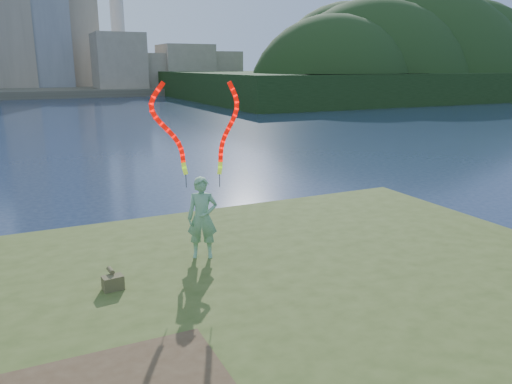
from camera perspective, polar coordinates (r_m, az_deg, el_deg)
ground at (r=10.51m, az=-6.51°, el=-14.29°), size 320.00×320.00×0.00m
grassy_knoll at (r=8.49m, az=-1.19°, el=-19.08°), size 20.00×18.00×0.80m
far_shore at (r=103.90m, az=-24.30°, el=10.60°), size 320.00×40.00×1.20m
wooded_hill at (r=93.00m, az=17.07°, el=10.66°), size 78.00×50.00×63.00m
woman_with_ribbons at (r=11.05m, az=-6.18°, el=-0.58°), size 1.97×0.87×4.20m
canvas_bag at (r=10.17m, az=-16.05°, el=-9.83°), size 0.41×0.46×0.37m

